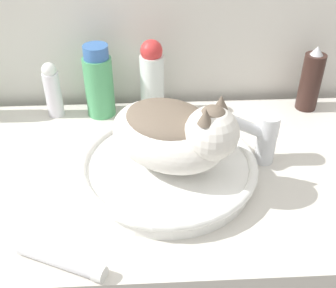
% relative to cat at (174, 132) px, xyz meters
% --- Properties ---
extents(sink_basin, '(0.38, 0.38, 0.05)m').
position_rel_cat_xyz_m(sink_basin, '(-0.01, 0.01, -0.10)').
color(sink_basin, white).
rests_on(sink_basin, vanity_counter).
extents(cat, '(0.30, 0.36, 0.17)m').
position_rel_cat_xyz_m(cat, '(0.00, 0.00, 0.00)').
color(cat, silver).
rests_on(cat, sink_basin).
extents(faucet, '(0.15, 0.06, 0.15)m').
position_rel_cat_xyz_m(faucet, '(0.19, 0.05, -0.05)').
color(faucet, silver).
rests_on(faucet, vanity_counter).
extents(deodorant_stick, '(0.04, 0.04, 0.15)m').
position_rel_cat_xyz_m(deodorant_stick, '(-0.29, 0.28, -0.05)').
color(deodorant_stick, silver).
rests_on(deodorant_stick, vanity_counter).
extents(hairspray_can_black, '(0.05, 0.05, 0.17)m').
position_rel_cat_xyz_m(hairspray_can_black, '(0.38, 0.28, -0.04)').
color(hairspray_can_black, '#331E19').
rests_on(hairspray_can_black, vanity_counter).
extents(lotion_bottle_white, '(0.06, 0.06, 0.20)m').
position_rel_cat_xyz_m(lotion_bottle_white, '(-0.04, 0.28, -0.02)').
color(lotion_bottle_white, silver).
rests_on(lotion_bottle_white, vanity_counter).
extents(mouthwash_bottle, '(0.07, 0.07, 0.19)m').
position_rel_cat_xyz_m(mouthwash_bottle, '(-0.17, 0.28, -0.03)').
color(mouthwash_bottle, '#4CA366').
rests_on(mouthwash_bottle, vanity_counter).
extents(cream_tube, '(0.16, 0.09, 0.03)m').
position_rel_cat_xyz_m(cream_tube, '(-0.20, -0.22, -0.11)').
color(cream_tube, silver).
rests_on(cream_tube, vanity_counter).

